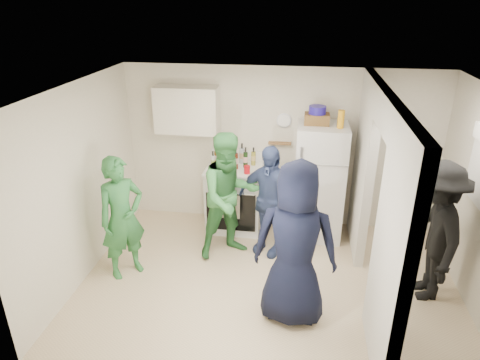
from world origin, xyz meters
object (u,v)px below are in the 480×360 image
Objects in this scene: wicker_basket at (317,119)px; yellow_cup_stack_top at (341,119)px; person_denim at (269,201)px; person_nook at (434,232)px; stove at (235,198)px; fridge at (319,182)px; person_navy at (295,245)px; person_green_left at (122,218)px; person_green_center at (230,196)px; blue_bowl at (317,110)px.

wicker_basket is 1.40× the size of yellow_cup_stack_top.
person_nook is at bearing 4.42° from person_denim.
person_denim is (0.58, -0.63, 0.30)m from stove.
yellow_cup_stack_top is 0.15× the size of person_denim.
fridge is 0.91× the size of person_navy.
person_green_center is (1.28, 0.67, 0.08)m from person_green_left.
fridge is 0.97× the size of person_green_center.
person_green_center is at bearing -85.82° from stove.
yellow_cup_stack_top reaches higher than person_navy.
wicker_basket is at bearing 0.00° from blue_bowl.
fridge is 1.06× the size of person_green_left.
yellow_cup_stack_top is at bearing -25.11° from wicker_basket.
blue_bowl is at bearing -91.90° from person_navy.
wicker_basket is 0.13m from blue_bowl.
wicker_basket is 2.98m from person_green_left.
person_green_left is (-2.51, -1.39, -0.05)m from fridge.
yellow_cup_stack_top is at bearing 51.61° from person_denim.
yellow_cup_stack_top is 3.19m from person_green_left.
yellow_cup_stack_top reaches higher than person_green_center.
stove is 2.92m from person_nook.
person_navy is 1.74m from person_nook.
blue_bowl is 0.15× the size of person_denim.
person_green_left is at bearing 175.21° from person_green_center.
person_navy is (0.92, -1.20, 0.06)m from person_green_center.
wicker_basket is 1.46× the size of blue_bowl.
wicker_basket reaches higher than person_denim.
stove is 0.91m from person_denim.
wicker_basket is 2.15m from person_nook.
yellow_cup_stack_top is at bearing -24.44° from fridge.
wicker_basket reaches higher than person_green_left.
fridge is 0.99× the size of person_nook.
person_nook is at bearing -44.40° from fridge.
yellow_cup_stack_top reaches higher than fridge.
blue_bowl reaches higher than person_green_center.
person_navy is (-0.30, -1.93, 0.08)m from fridge.
fridge is 7.00× the size of yellow_cup_stack_top.
blue_bowl is 0.36m from yellow_cup_stack_top.
person_green_center is (-1.13, -0.78, -1.05)m from blue_bowl.
fridge is 1.83m from person_nook.
fridge is 1.09m from blue_bowl.
person_denim is at bearing -151.64° from yellow_cup_stack_top.
person_nook reaches higher than person_green_left.
wicker_basket is at bearing 70.45° from person_denim.
person_nook is (1.09, -1.18, -1.00)m from yellow_cup_stack_top.
person_nook is (1.31, -1.28, 0.00)m from fridge.
person_green_center is at bearing -145.28° from wicker_basket.
person_navy reaches higher than fridge.
yellow_cup_stack_top is at bearing -25.11° from blue_bowl.
person_navy reaches higher than person_denim.
stove is 0.58× the size of fridge.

